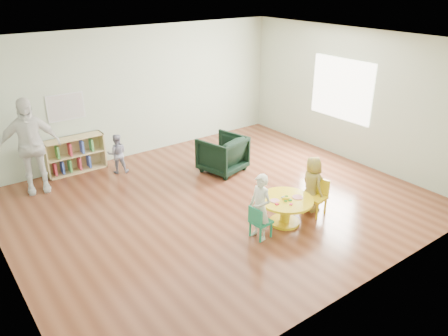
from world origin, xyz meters
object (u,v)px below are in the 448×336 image
(bookshelf, at_px, (74,155))
(child_right, at_px, (312,184))
(kid_chair_right, at_px, (317,195))
(toddler, at_px, (117,154))
(activity_table, at_px, (286,206))
(child_left, at_px, (260,207))
(kid_chair_left, at_px, (259,221))
(armchair, at_px, (222,154))
(adult_caretaker, at_px, (30,146))

(bookshelf, xyz_separation_m, child_right, (2.74, -4.03, 0.13))
(kid_chair_right, bearing_deg, toddler, 18.73)
(activity_table, bearing_deg, child_right, 6.06)
(child_left, distance_m, toddler, 3.67)
(child_right, bearing_deg, kid_chair_right, -173.52)
(kid_chair_left, distance_m, bookshelf, 4.41)
(bookshelf, xyz_separation_m, toddler, (0.69, -0.58, 0.05))
(armchair, height_order, child_left, child_left)
(toddler, bearing_deg, kid_chair_right, 141.76)
(adult_caretaker, bearing_deg, child_left, -47.63)
(adult_caretaker, bearing_deg, child_right, -34.23)
(child_left, bearing_deg, kid_chair_left, -144.70)
(kid_chair_right, distance_m, child_left, 1.31)
(kid_chair_left, bearing_deg, bookshelf, -164.46)
(bookshelf, bearing_deg, adult_caretaker, -153.55)
(kid_chair_right, bearing_deg, bookshelf, 22.35)
(armchair, bearing_deg, kid_chair_right, 81.65)
(kid_chair_right, height_order, bookshelf, bookshelf)
(kid_chair_left, bearing_deg, toddler, -171.77)
(adult_caretaker, bearing_deg, kid_chair_left, -47.65)
(activity_table, height_order, bookshelf, bookshelf)
(bookshelf, bearing_deg, armchair, -36.22)
(armchair, distance_m, adult_caretaker, 3.66)
(kid_chair_left, xyz_separation_m, kid_chair_right, (1.29, 0.01, 0.04))
(activity_table, distance_m, toddler, 3.77)
(activity_table, relative_size, child_right, 0.91)
(child_right, bearing_deg, armchair, 18.16)
(armchair, bearing_deg, adult_caretaker, -36.82)
(kid_chair_right, distance_m, toddler, 4.12)
(kid_chair_left, relative_size, kid_chair_right, 0.87)
(kid_chair_left, height_order, armchair, armchair)
(bookshelf, height_order, child_left, child_left)
(armchair, bearing_deg, child_left, 51.87)
(bookshelf, bearing_deg, child_right, -55.76)
(kid_chair_left, distance_m, child_left, 0.25)
(armchair, distance_m, toddler, 2.15)
(kid_chair_right, xyz_separation_m, toddler, (-2.03, 3.58, 0.08))
(activity_table, bearing_deg, bookshelf, 116.70)
(activity_table, bearing_deg, kid_chair_right, -5.44)
(bookshelf, height_order, child_right, child_right)
(kid_chair_right, bearing_deg, activity_table, 73.65)
(bookshelf, xyz_separation_m, armchair, (2.46, -1.81, 0.01))
(child_right, xyz_separation_m, toddler, (-2.05, 3.44, -0.08))
(activity_table, height_order, kid_chair_right, kid_chair_right)
(bookshelf, bearing_deg, activity_table, -63.30)
(kid_chair_left, distance_m, armchair, 2.58)
(toddler, bearing_deg, armchair, 167.55)
(toddler, bearing_deg, child_right, 142.85)
(activity_table, distance_m, adult_caretaker, 4.74)
(activity_table, relative_size, toddler, 1.08)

